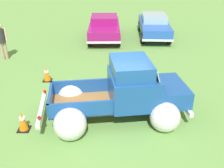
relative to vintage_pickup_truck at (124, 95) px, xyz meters
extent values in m
plane|color=#609347|center=(-0.38, -0.05, -0.76)|extent=(80.00, 80.00, 0.00)
cylinder|color=black|center=(0.94, 1.00, -0.38)|extent=(0.78, 0.32, 0.76)
cylinder|color=silver|center=(0.94, 1.00, -0.38)|extent=(0.37, 0.28, 0.34)
cylinder|color=black|center=(1.17, -0.72, -0.38)|extent=(0.78, 0.32, 0.76)
cylinder|color=silver|center=(1.17, -0.72, -0.38)|extent=(0.37, 0.28, 0.34)
cylinder|color=black|center=(-1.84, 0.63, -0.38)|extent=(0.78, 0.32, 0.76)
cylinder|color=silver|center=(-1.84, 0.63, -0.38)|extent=(0.37, 0.28, 0.34)
cylinder|color=black|center=(-1.61, -1.09, -0.38)|extent=(0.78, 0.32, 0.76)
cylinder|color=silver|center=(-1.61, -1.09, -0.38)|extent=(0.37, 0.28, 0.34)
sphere|color=silver|center=(-1.84, 0.68, -0.32)|extent=(1.08, 1.08, 0.96)
sphere|color=silver|center=(-1.60, -1.14, -0.32)|extent=(1.08, 1.08, 0.96)
cube|color=olive|center=(-1.33, -0.18, -0.22)|extent=(2.23, 1.80, 0.04)
cube|color=#19478C|center=(-1.42, 0.55, 0.01)|extent=(2.04, 0.35, 0.50)
cube|color=#19478C|center=(-1.23, -0.90, 0.01)|extent=(2.04, 0.35, 0.50)
cube|color=#19478C|center=(-0.35, -0.05, 0.01)|extent=(0.28, 1.54, 0.50)
cube|color=#19478C|center=(-2.30, -0.31, 0.01)|extent=(0.28, 1.54, 0.50)
cube|color=#19478C|center=(0.26, 0.03, 0.24)|extent=(1.66, 1.88, 0.95)
cube|color=#19478C|center=(0.16, 0.02, 0.94)|extent=(1.34, 1.68, 0.45)
cube|color=#8CADB7|center=(0.80, 0.11, 0.92)|extent=(0.34, 1.47, 0.38)
cube|color=#19478C|center=(1.30, 0.17, 0.04)|extent=(1.45, 1.77, 0.55)
sphere|color=silver|center=(0.93, 1.03, -0.34)|extent=(1.03, 1.03, 0.92)
sphere|color=silver|center=(1.17, -0.75, -0.34)|extent=(1.03, 1.03, 0.92)
cube|color=silver|center=(-2.61, -0.35, -0.30)|extent=(0.38, 1.98, 0.14)
cube|color=silver|center=(1.84, 0.24, -0.30)|extent=(0.38, 1.98, 0.14)
sphere|color=red|center=(-2.67, 0.44, -0.12)|extent=(0.12, 0.12, 0.11)
sphere|color=red|center=(-2.46, -1.12, -0.12)|extent=(0.12, 0.12, 0.11)
cylinder|color=black|center=(-0.02, 7.30, -0.43)|extent=(0.21, 0.66, 0.66)
cylinder|color=silver|center=(-0.02, 7.30, -0.43)|extent=(0.22, 0.30, 0.30)
cylinder|color=black|center=(-1.72, 7.28, -0.43)|extent=(0.21, 0.66, 0.66)
cylinder|color=silver|center=(-1.72, 7.28, -0.43)|extent=(0.22, 0.30, 0.30)
cylinder|color=black|center=(-0.05, 10.09, -0.43)|extent=(0.21, 0.66, 0.66)
cylinder|color=silver|center=(-0.05, 10.09, -0.43)|extent=(0.22, 0.30, 0.30)
cylinder|color=black|center=(-1.76, 10.07, -0.43)|extent=(0.21, 0.66, 0.66)
cylinder|color=silver|center=(-1.76, 10.07, -0.43)|extent=(0.22, 0.30, 0.30)
cube|color=#8C1466|center=(-0.89, 8.68, -0.05)|extent=(1.88, 4.39, 0.55)
cube|color=#8C1466|center=(-0.89, 8.86, 0.45)|extent=(1.61, 1.85, 0.45)
cube|color=silver|center=(-0.91, 10.83, -0.31)|extent=(1.89, 0.12, 0.12)
cube|color=silver|center=(-0.86, 6.54, -0.31)|extent=(1.89, 0.12, 0.12)
cylinder|color=black|center=(3.00, 7.68, -0.43)|extent=(0.23, 0.67, 0.66)
cylinder|color=silver|center=(3.00, 7.68, -0.43)|extent=(0.22, 0.30, 0.30)
cylinder|color=black|center=(1.42, 7.74, -0.43)|extent=(0.23, 0.67, 0.66)
cylinder|color=silver|center=(1.42, 7.74, -0.43)|extent=(0.22, 0.30, 0.30)
cylinder|color=black|center=(3.12, 10.60, -0.43)|extent=(0.23, 0.67, 0.66)
cylinder|color=silver|center=(3.12, 10.60, -0.43)|extent=(0.22, 0.30, 0.30)
cylinder|color=black|center=(1.53, 10.66, -0.43)|extent=(0.23, 0.67, 0.66)
cylinder|color=silver|center=(1.53, 10.66, -0.43)|extent=(0.22, 0.30, 0.30)
cube|color=blue|center=(2.27, 9.17, -0.05)|extent=(1.88, 4.63, 0.55)
cube|color=#8CADB7|center=(2.28, 9.35, 0.45)|extent=(1.54, 1.97, 0.45)
cube|color=silver|center=(2.35, 11.41, -0.31)|extent=(1.77, 0.17, 0.12)
cube|color=silver|center=(2.18, 6.93, -0.31)|extent=(1.77, 0.17, 0.12)
cylinder|color=gray|center=(-5.92, 5.10, -0.32)|extent=(0.19, 0.19, 0.88)
cylinder|color=gray|center=(-5.76, 5.16, -0.32)|extent=(0.19, 0.19, 0.88)
cylinder|color=#26262B|center=(-5.84, 5.13, 0.46)|extent=(0.43, 0.43, 0.66)
cylinder|color=#DBAD84|center=(-5.64, 5.21, 0.49)|extent=(0.12, 0.12, 0.63)
cube|color=black|center=(-3.07, -0.81, -0.74)|extent=(0.36, 0.36, 0.03)
cone|color=orange|center=(-3.07, -0.81, -0.43)|extent=(0.28, 0.28, 0.60)
cylinder|color=white|center=(-3.07, -0.81, -0.34)|extent=(0.17, 0.17, 0.08)
cube|color=black|center=(-3.13, 2.61, -0.74)|extent=(0.36, 0.36, 0.03)
cone|color=orange|center=(-3.13, 2.61, -0.43)|extent=(0.28, 0.28, 0.60)
cylinder|color=white|center=(-3.13, 2.61, -0.34)|extent=(0.17, 0.17, 0.08)
camera|label=1|loc=(-0.41, -7.15, 3.96)|focal=41.19mm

